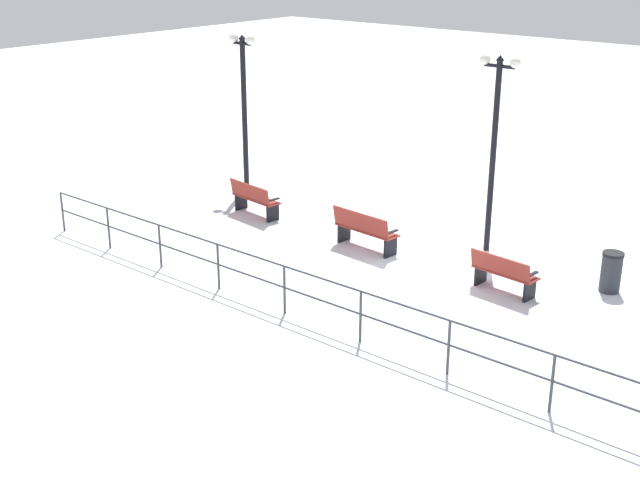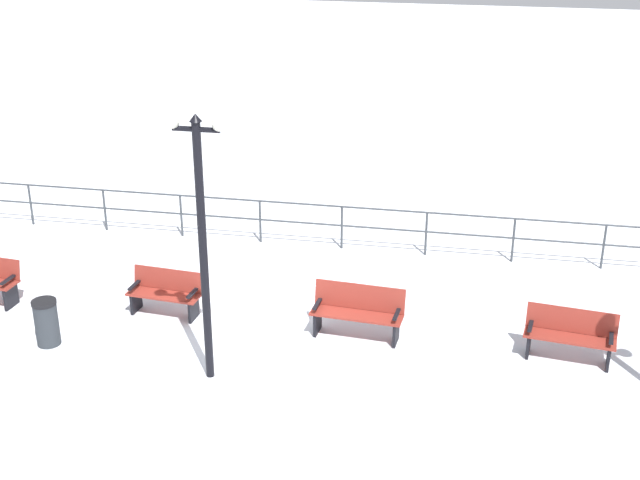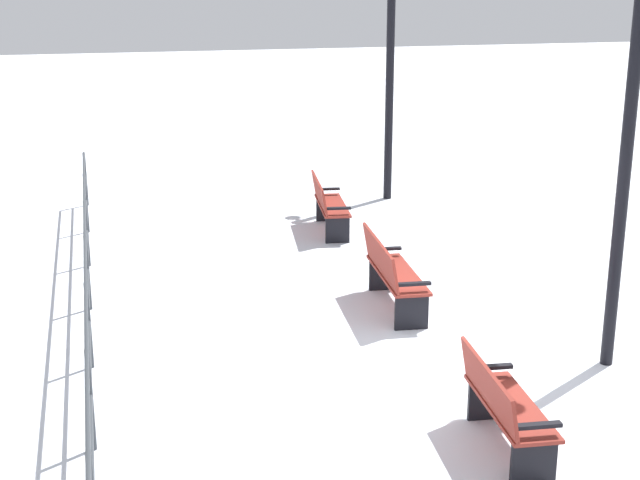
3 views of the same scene
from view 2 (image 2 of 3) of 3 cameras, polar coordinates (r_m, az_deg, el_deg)
The scene contains 7 objects.
ground_plane at distance 16.10m, azimuth -4.09°, elevation -5.70°, with size 80.00×80.00×0.00m, color white.
bench_second at distance 16.60m, azimuth -10.03°, elevation -3.37°, with size 0.62×1.42×0.84m.
bench_third at distance 15.59m, azimuth 2.47°, elevation -4.64°, with size 0.65×1.67×0.94m.
bench_fourth at distance 15.48m, azimuth 15.97°, elevation -5.93°, with size 0.68×1.57×0.89m.
lamppost_middle at distance 13.48m, azimuth -7.75°, elevation 1.56°, with size 0.24×0.97×4.46m.
waterfront_railing at distance 19.15m, azimuth -1.27°, elevation 1.52°, with size 0.05×16.54×1.00m.
trash_bin at distance 16.07m, azimuth -17.38°, elevation -5.14°, with size 0.43×0.43×0.85m.
Camera 2 is at (13.55, 3.76, 7.83)m, focal length 49.15 mm.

